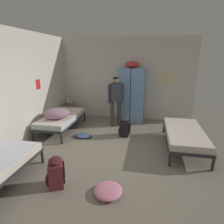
{
  "coord_description": "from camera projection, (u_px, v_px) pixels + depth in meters",
  "views": [
    {
      "loc": [
        0.82,
        -3.92,
        2.23
      ],
      "look_at": [
        0.0,
        0.28,
        0.95
      ],
      "focal_mm": 29.96,
      "sensor_mm": 36.0,
      "label": 1
    }
  ],
  "objects": [
    {
      "name": "water_bottle",
      "position": [
        68.0,
        100.0,
        6.95
      ],
      "size": [
        0.07,
        0.07,
        0.22
      ],
      "color": "silver",
      "rests_on": "shelf_unit"
    },
    {
      "name": "shelf_unit",
      "position": [
        70.0,
        109.0,
        7.0
      ],
      "size": [
        0.38,
        0.3,
        0.57
      ],
      "color": "brown",
      "rests_on": "ground_plane"
    },
    {
      "name": "person_traveler",
      "position": [
        116.0,
        97.0,
        5.96
      ],
      "size": [
        0.48,
        0.33,
        1.62
      ],
      "color": "#3D3833",
      "rests_on": "ground_plane"
    },
    {
      "name": "backpack_black",
      "position": [
        125.0,
        127.0,
        5.41
      ],
      "size": [
        0.36,
        0.34,
        0.55
      ],
      "color": "black",
      "rests_on": "ground_plane"
    },
    {
      "name": "bedding_heap",
      "position": [
        57.0,
        113.0,
        5.44
      ],
      "size": [
        0.73,
        0.7,
        0.29
      ],
      "color": "gray",
      "rests_on": "bed_left_rear"
    },
    {
      "name": "ground_plane",
      "position": [
        110.0,
        153.0,
        4.48
      ],
      "size": [
        8.86,
        8.86,
        0.0
      ],
      "primitive_type": "plane",
      "color": "gray"
    },
    {
      "name": "locker_bank",
      "position": [
        131.0,
        94.0,
        6.5
      ],
      "size": [
        0.9,
        0.55,
        2.07
      ],
      "color": "#6B93C6",
      "rests_on": "ground_plane"
    },
    {
      "name": "bed_right",
      "position": [
        185.0,
        134.0,
        4.64
      ],
      "size": [
        0.9,
        1.9,
        0.49
      ],
      "color": "#28282D",
      "rests_on": "ground_plane"
    },
    {
      "name": "clothes_pile_denim",
      "position": [
        83.0,
        136.0,
        5.37
      ],
      "size": [
        0.51,
        0.37,
        0.08
      ],
      "color": "#42567A",
      "rests_on": "ground_plane"
    },
    {
      "name": "bed_left_rear",
      "position": [
        62.0,
        118.0,
        5.79
      ],
      "size": [
        0.9,
        1.9,
        0.49
      ],
      "color": "#28282D",
      "rests_on": "ground_plane"
    },
    {
      "name": "backpack_maroon",
      "position": [
        55.0,
        173.0,
        3.29
      ],
      "size": [
        0.4,
        0.39,
        0.55
      ],
      "color": "maroon",
      "rests_on": "ground_plane"
    },
    {
      "name": "lotion_bottle",
      "position": [
        71.0,
        102.0,
        6.87
      ],
      "size": [
        0.06,
        0.06,
        0.14
      ],
      "color": "white",
      "rests_on": "shelf_unit"
    },
    {
      "name": "room_backdrop",
      "position": [
        77.0,
        84.0,
        5.52
      ],
      "size": [
        4.76,
        5.6,
        2.88
      ],
      "color": "beige",
      "rests_on": "ground_plane"
    },
    {
      "name": "clothes_pile_pink",
      "position": [
        108.0,
        191.0,
        3.15
      ],
      "size": [
        0.48,
        0.5,
        0.12
      ],
      "color": "pink",
      "rests_on": "ground_plane"
    }
  ]
}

